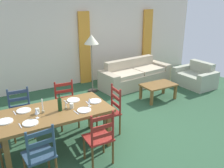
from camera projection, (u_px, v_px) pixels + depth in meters
name	position (u px, v px, depth m)	size (l,w,h in m)	color
ground_plane	(126.00, 131.00, 4.98)	(9.60, 9.60, 0.02)	#2B5134
wall_far	(66.00, 41.00, 7.21)	(9.60, 0.16, 2.70)	beige
curtain_panel_left	(85.00, 48.00, 7.43)	(0.35, 0.08, 2.20)	orange
curtain_panel_right	(147.00, 42.00, 8.56)	(0.35, 0.08, 2.20)	orange
dining_table	(54.00, 115.00, 4.17)	(1.90, 0.96, 0.75)	brown
dining_chair_near_left	(40.00, 155.00, 3.43)	(0.45, 0.43, 0.96)	#2C445A
dining_chair_near_right	(100.00, 138.00, 3.84)	(0.43, 0.41, 0.96)	maroon
dining_chair_far_left	(21.00, 113.00, 4.64)	(0.45, 0.43, 0.96)	navy
dining_chair_far_right	(66.00, 104.00, 5.04)	(0.45, 0.43, 0.96)	maroon
dining_chair_head_east	(111.00, 110.00, 4.77)	(0.43, 0.45, 0.96)	maroon
dinner_plate_near_left	(30.00, 123.00, 3.72)	(0.24, 0.24, 0.02)	white
fork_near_left	(20.00, 126.00, 3.65)	(0.02, 0.17, 0.01)	silver
dinner_plate_near_right	(84.00, 110.00, 4.14)	(0.24, 0.24, 0.02)	white
fork_near_right	(76.00, 112.00, 4.07)	(0.02, 0.17, 0.01)	silver
dinner_plate_far_left	(24.00, 111.00, 4.13)	(0.24, 0.24, 0.02)	white
fork_far_left	(15.00, 113.00, 4.06)	(0.02, 0.17, 0.01)	silver
dinner_plate_far_right	(73.00, 100.00, 4.55)	(0.24, 0.24, 0.02)	white
fork_far_right	(66.00, 102.00, 4.48)	(0.02, 0.17, 0.01)	silver
dinner_plate_head_west	(5.00, 121.00, 3.77)	(0.24, 0.24, 0.02)	white
dinner_plate_head_east	(95.00, 101.00, 4.50)	(0.24, 0.24, 0.02)	white
fork_head_east	(88.00, 103.00, 4.43)	(0.02, 0.17, 0.01)	silver
wine_bottle	(60.00, 104.00, 4.11)	(0.07, 0.07, 0.32)	#143819
wine_glass_near_left	(37.00, 112.00, 3.85)	(0.06, 0.06, 0.16)	white
wine_glass_near_right	(89.00, 100.00, 4.28)	(0.06, 0.06, 0.16)	white
coffee_cup_primary	(72.00, 106.00, 4.22)	(0.07, 0.07, 0.09)	beige
coffee_cup_secondary	(37.00, 111.00, 4.03)	(0.07, 0.07, 0.09)	beige
candle_tall	(43.00, 109.00, 4.04)	(0.05, 0.05, 0.25)	#998C66
candle_short	(66.00, 107.00, 4.18)	(0.05, 0.05, 0.16)	#998C66
couch	(134.00, 76.00, 7.46)	(2.35, 1.03, 0.80)	#BDAD90
coffee_table	(158.00, 86.00, 6.41)	(0.90, 0.56, 0.42)	brown
armchair_upholstered	(196.00, 78.00, 7.45)	(0.83, 1.18, 0.72)	#A8AC94
standing_lamp	(91.00, 43.00, 6.60)	(0.40, 0.40, 1.64)	#332D28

